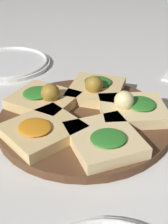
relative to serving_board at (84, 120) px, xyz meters
name	(u,v)px	position (x,y,z in m)	size (l,w,h in m)	color
ground_plane	(84,124)	(0.00, 0.00, -0.01)	(3.00, 3.00, 0.00)	silver
serving_board	(84,120)	(0.00, 0.00, 0.00)	(0.36, 0.36, 0.02)	#51331E
focaccia_slice_0	(132,108)	(-0.07, -0.08, 0.03)	(0.18, 0.18, 0.06)	#E5C689
focaccia_slice_1	(96,89)	(0.05, -0.09, 0.03)	(0.17, 0.17, 0.06)	#DBB775
focaccia_slice_2	(44,99)	(0.10, 0.03, 0.03)	(0.16, 0.15, 0.06)	#DBB775
focaccia_slice_3	(42,130)	(0.01, 0.10, 0.02)	(0.13, 0.14, 0.03)	#DBB775
focaccia_slice_4	(105,139)	(-0.09, 0.04, 0.02)	(0.17, 0.16, 0.03)	#E5C689
plate_right	(7,63)	(0.39, -0.07, 0.00)	(0.26, 0.26, 0.02)	white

